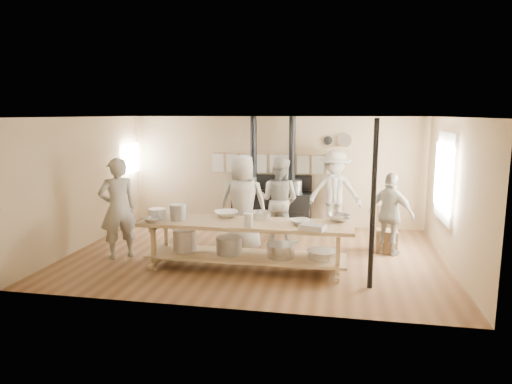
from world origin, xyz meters
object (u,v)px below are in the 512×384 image
cook_center (243,203)px  roasting_pan (313,227)px  stove (272,206)px  cook_far_left (118,209)px  cook_left (279,200)px  cook_right (390,214)px  chair (386,238)px  prep_table (245,241)px  cook_by_window (335,192)px

cook_center → roasting_pan: cook_center is taller
stove → cook_far_left: stove is taller
stove → cook_left: 1.28m
cook_right → chair: (-0.03, 0.22, -0.53)m
cook_right → roasting_pan: bearing=81.6°
stove → cook_right: size_ratio=1.65×
cook_center → roasting_pan: bearing=126.7°
roasting_pan → cook_center: bearing=134.5°
prep_table → cook_left: size_ratio=2.02×
cook_by_window → cook_right: bearing=-58.5°
cook_far_left → roasting_pan: (3.60, -0.57, -0.05)m
cook_by_window → roasting_pan: bearing=-99.2°
cook_right → prep_table: bearing=58.8°
stove → cook_left: stove is taller
stove → roasting_pan: bearing=-71.0°
cook_center → prep_table: bearing=96.4°
cook_center → roasting_pan: size_ratio=4.87×
cook_far_left → roasting_pan: bearing=132.0°
cook_left → cook_center: 0.93m
cook_right → chair: cook_right is taller
cook_by_window → prep_table: bearing=-120.8°
stove → prep_table: size_ratio=0.72×
cook_by_window → chair: bearing=-54.9°
stove → roasting_pan: size_ratio=6.69×
stove → cook_right: (2.51, -1.67, 0.27)m
cook_right → cook_by_window: bearing=-24.0°
stove → chair: stove is taller
prep_table → cook_by_window: 3.22m
prep_table → cook_right: size_ratio=2.28×
cook_left → cook_center: cook_center is taller
cook_center → chair: bearing=-178.9°
cook_left → roasting_pan: bearing=127.4°
cook_left → roasting_pan: size_ratio=4.59×
cook_left → chair: size_ratio=2.05×
prep_table → roasting_pan: size_ratio=9.26×
stove → roasting_pan: 3.56m
cook_far_left → cook_by_window: bearing=174.8°
cook_left → prep_table: bearing=96.4°
cook_far_left → cook_right: (4.96, 1.12, -0.15)m
chair → cook_far_left: bearing=-162.5°
cook_center → stove: bearing=-106.5°
prep_table → stove: bearing=90.0°
stove → roasting_pan: (1.15, -3.35, 0.37)m
cook_left → cook_far_left: bearing=46.6°
cook_left → chair: (2.16, -0.27, -0.64)m
roasting_pan → chair: bearing=54.9°
cook_center → chair: size_ratio=2.18×
cook_center → chair: (2.77, 0.43, -0.69)m
stove → prep_table: 3.02m
cook_by_window → stove: bearing=169.5°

